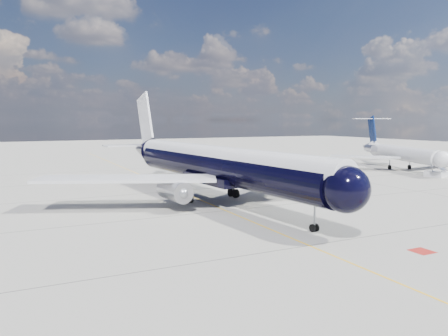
{
  "coord_description": "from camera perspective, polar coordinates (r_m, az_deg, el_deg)",
  "views": [
    {
      "loc": [
        -20.95,
        -32.39,
        9.94
      ],
      "look_at": [
        2.75,
        16.05,
        4.0
      ],
      "focal_mm": 35.0,
      "sensor_mm": 36.0,
      "label": 1
    }
  ],
  "objects": [
    {
      "name": "regional_jet",
      "position": [
        95.86,
        21.71,
        1.97
      ],
      "size": [
        26.65,
        31.42,
        10.97
      ],
      "rotation": [
        0.0,
        0.0,
        -0.34
      ],
      "color": "silver",
      "rests_on": "ground"
    },
    {
      "name": "main_airliner",
      "position": [
        54.17,
        -1.62,
        0.56
      ],
      "size": [
        41.44,
        50.64,
        14.63
      ],
      "rotation": [
        0.0,
        0.0,
        0.09
      ],
      "color": "black",
      "rests_on": "ground"
    },
    {
      "name": "ground",
      "position": [
        66.56,
        -7.43,
        -2.36
      ],
      "size": [
        320.0,
        320.0,
        0.0
      ],
      "primitive_type": "plane",
      "color": "#99978E",
      "rests_on": "ground"
    },
    {
      "name": "red_marking",
      "position": [
        37.02,
        24.44,
        -9.86
      ],
      "size": [
        1.6,
        1.6,
        0.01
      ],
      "primitive_type": "cube",
      "color": "maroon",
      "rests_on": "ground"
    },
    {
      "name": "taxiway_centerline",
      "position": [
        61.9,
        -5.95,
        -2.98
      ],
      "size": [
        0.16,
        160.0,
        0.01
      ],
      "primitive_type": "cube",
      "color": "yellow",
      "rests_on": "ground"
    },
    {
      "name": "boarding_stair",
      "position": [
        85.32,
        25.96,
        -0.59
      ],
      "size": [
        3.14,
        3.66,
        3.58
      ],
      "rotation": [
        0.0,
        0.0,
        0.18
      ],
      "color": "silver",
      "rests_on": "ground"
    }
  ]
}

